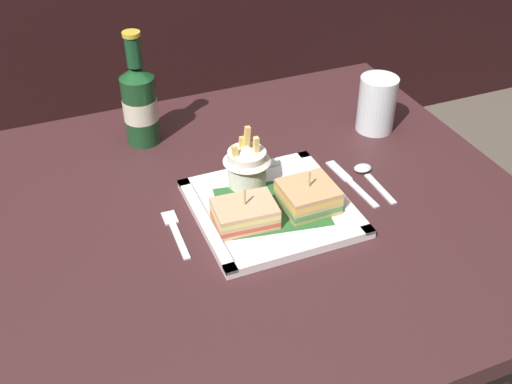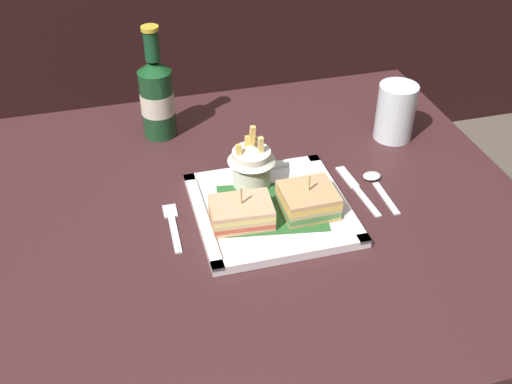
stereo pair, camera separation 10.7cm
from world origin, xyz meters
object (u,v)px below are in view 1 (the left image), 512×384
(spoon, at_px, (367,173))
(knife, at_px, (350,181))
(water_glass, at_px, (376,108))
(sandwich_half_left, at_px, (245,214))
(beer_bottle, at_px, (140,102))
(square_plate, at_px, (271,208))
(fork, at_px, (175,231))
(fries_cup, at_px, (247,162))
(sandwich_half_right, at_px, (308,196))
(dining_table, at_px, (242,271))

(spoon, bearing_deg, knife, -172.07)
(water_glass, height_order, spoon, water_glass)
(sandwich_half_left, distance_m, beer_bottle, 0.36)
(square_plate, relative_size, fork, 2.02)
(fries_cup, height_order, fork, fries_cup)
(sandwich_half_left, relative_size, water_glass, 0.92)
(square_plate, distance_m, fries_cup, 0.10)
(fries_cup, distance_m, spoon, 0.24)
(sandwich_half_left, relative_size, beer_bottle, 0.46)
(fork, bearing_deg, sandwich_half_right, -8.30)
(square_plate, relative_size, spoon, 2.05)
(fries_cup, bearing_deg, spoon, -11.85)
(sandwich_half_left, bearing_deg, beer_bottle, 104.89)
(dining_table, distance_m, beer_bottle, 0.39)
(sandwich_half_right, height_order, spoon, sandwich_half_right)
(fork, bearing_deg, beer_bottle, 85.72)
(dining_table, relative_size, beer_bottle, 4.39)
(sandwich_half_left, distance_m, fork, 0.12)
(water_glass, relative_size, spoon, 0.92)
(water_glass, bearing_deg, sandwich_half_left, -151.72)
(dining_table, distance_m, fries_cup, 0.22)
(fries_cup, bearing_deg, fork, -156.48)
(beer_bottle, distance_m, water_glass, 0.49)
(sandwich_half_left, distance_m, spoon, 0.28)
(beer_bottle, bearing_deg, sandwich_half_left, -75.11)
(beer_bottle, bearing_deg, dining_table, -70.66)
(square_plate, relative_size, sandwich_half_left, 2.44)
(water_glass, xyz_separation_m, knife, (-0.14, -0.15, -0.05))
(sandwich_half_right, bearing_deg, spoon, 19.67)
(sandwich_half_left, relative_size, knife, 0.67)
(fries_cup, height_order, knife, fries_cup)
(spoon, bearing_deg, sandwich_half_right, -160.33)
(sandwich_half_left, xyz_separation_m, fries_cup, (0.04, 0.10, 0.03))
(sandwich_half_left, xyz_separation_m, spoon, (0.27, 0.06, -0.02))
(dining_table, xyz_separation_m, sandwich_half_right, (0.11, -0.05, 0.18))
(sandwich_half_right, xyz_separation_m, spoon, (0.15, 0.06, -0.03))
(sandwich_half_right, xyz_separation_m, knife, (0.11, 0.05, -0.03))
(sandwich_half_right, xyz_separation_m, fork, (-0.23, 0.03, -0.03))
(square_plate, relative_size, sandwich_half_right, 2.84)
(fries_cup, relative_size, beer_bottle, 0.50)
(spoon, bearing_deg, beer_bottle, 141.82)
(beer_bottle, relative_size, knife, 1.45)
(fries_cup, height_order, water_glass, fries_cup)
(sandwich_half_right, distance_m, fork, 0.24)
(square_plate, xyz_separation_m, fries_cup, (-0.01, 0.08, 0.05))
(water_glass, bearing_deg, square_plate, -150.49)
(beer_bottle, distance_m, fork, 0.32)
(beer_bottle, height_order, knife, beer_bottle)
(dining_table, height_order, spoon, spoon)
(sandwich_half_left, bearing_deg, fork, 163.39)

